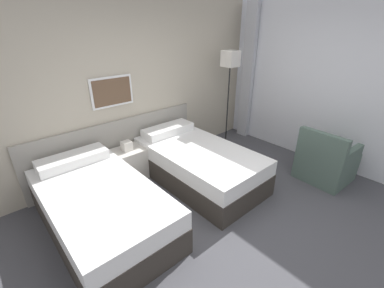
% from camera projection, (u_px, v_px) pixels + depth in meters
% --- Properties ---
extents(ground_plane, '(16.00, 16.00, 0.00)m').
position_uv_depth(ground_plane, '(239.00, 229.00, 3.12)').
color(ground_plane, '#47474C').
extents(wall_headboard, '(10.00, 0.10, 2.70)m').
position_uv_depth(wall_headboard, '(135.00, 91.00, 4.04)').
color(wall_headboard, '#B7AD99').
rests_on(wall_headboard, ground_plane).
extents(wall_window, '(0.21, 4.67, 2.70)m').
position_uv_depth(wall_window, '(350.00, 89.00, 3.99)').
color(wall_window, white).
rests_on(wall_window, ground_plane).
extents(bed_near_door, '(1.10, 2.01, 0.69)m').
position_uv_depth(bed_near_door, '(101.00, 207.00, 3.05)').
color(bed_near_door, '#332D28').
rests_on(bed_near_door, ground_plane).
extents(bed_near_window, '(1.10, 2.01, 0.69)m').
position_uv_depth(bed_near_window, '(198.00, 163.00, 3.99)').
color(bed_near_window, '#332D28').
rests_on(bed_near_window, ground_plane).
extents(nightstand, '(0.48, 0.41, 0.64)m').
position_uv_depth(nightstand, '(129.00, 164.00, 4.04)').
color(nightstand, beige).
rests_on(nightstand, ground_plane).
extents(floor_lamp, '(0.26, 0.26, 1.83)m').
position_uv_depth(floor_lamp, '(230.00, 66.00, 4.58)').
color(floor_lamp, black).
rests_on(floor_lamp, ground_plane).
extents(armchair, '(0.74, 0.74, 0.86)m').
position_uv_depth(armchair, '(325.00, 162.00, 4.01)').
color(armchair, '#4C6056').
rests_on(armchair, ground_plane).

